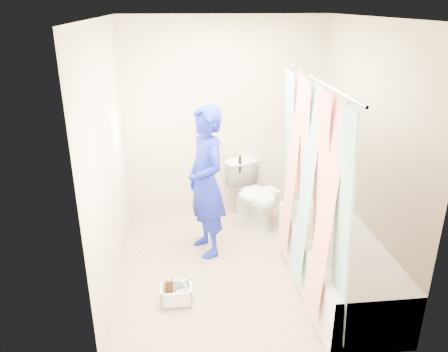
{
  "coord_description": "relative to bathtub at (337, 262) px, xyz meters",
  "views": [
    {
      "loc": [
        -0.58,
        -3.76,
        2.52
      ],
      "look_at": [
        -0.14,
        0.26,
        0.9
      ],
      "focal_mm": 35.0,
      "sensor_mm": 36.0,
      "label": 1
    }
  ],
  "objects": [
    {
      "name": "curtain_rod",
      "position": [
        -0.33,
        0.0,
        1.68
      ],
      "size": [
        0.02,
        1.9,
        0.02
      ],
      "primitive_type": "cylinder",
      "rotation": [
        1.57,
        0.0,
        0.0
      ],
      "color": "silver",
      "rests_on": "wall_back"
    },
    {
      "name": "cleaning_caddy",
      "position": [
        -1.49,
        -0.08,
        -0.19
      ],
      "size": [
        0.27,
        0.22,
        0.21
      ],
      "rotation": [
        0.0,
        0.0,
        0.0
      ],
      "color": "white",
      "rests_on": "ground"
    },
    {
      "name": "floor",
      "position": [
        -0.85,
        0.43,
        -0.27
      ],
      "size": [
        2.6,
        2.6,
        0.0
      ],
      "primitive_type": "plane",
      "color": "tan",
      "rests_on": "ground"
    },
    {
      "name": "tank_lid",
      "position": [
        -0.5,
        1.25,
        0.17
      ],
      "size": [
        0.5,
        0.36,
        0.03
      ],
      "primitive_type": "cube",
      "rotation": [
        0.0,
        0.0,
        0.41
      ],
      "color": "white",
      "rests_on": "toilet"
    },
    {
      "name": "plumber",
      "position": [
        -1.16,
        0.78,
        0.53
      ],
      "size": [
        0.55,
        0.68,
        1.6
      ],
      "primitive_type": "imported",
      "rotation": [
        0.0,
        0.0,
        -1.23
      ],
      "color": "#103BA6",
      "rests_on": "ground"
    },
    {
      "name": "ceiling",
      "position": [
        -0.85,
        0.43,
        2.13
      ],
      "size": [
        2.4,
        2.6,
        0.02
      ],
      "primitive_type": "cube",
      "color": "white",
      "rests_on": "wall_back"
    },
    {
      "name": "bathtub",
      "position": [
        0.0,
        0.0,
        0.0
      ],
      "size": [
        0.7,
        1.75,
        0.5
      ],
      "color": "white",
      "rests_on": "ground"
    },
    {
      "name": "wall_back",
      "position": [
        -0.85,
        1.73,
        0.93
      ],
      "size": [
        2.4,
        0.02,
        2.4
      ],
      "primitive_type": "cube",
      "color": "#B8AF8E",
      "rests_on": "ground"
    },
    {
      "name": "toilet",
      "position": [
        -0.55,
        1.36,
        0.1
      ],
      "size": [
        0.67,
        0.84,
        0.75
      ],
      "primitive_type": "imported",
      "rotation": [
        0.0,
        0.0,
        0.41
      ],
      "color": "white",
      "rests_on": "ground"
    },
    {
      "name": "wall_front",
      "position": [
        -0.85,
        -0.88,
        0.93
      ],
      "size": [
        2.4,
        0.02,
        2.4
      ],
      "primitive_type": "cube",
      "color": "#B8AF8E",
      "rests_on": "ground"
    },
    {
      "name": "tank_internals",
      "position": [
        -0.67,
        1.53,
        0.47
      ],
      "size": [
        0.17,
        0.1,
        0.24
      ],
      "color": "black",
      "rests_on": "toilet"
    },
    {
      "name": "shower_curtain",
      "position": [
        -0.33,
        0.0,
        0.75
      ],
      "size": [
        0.06,
        1.75,
        1.8
      ],
      "primitive_type": "cube",
      "color": "white",
      "rests_on": "curtain_rod"
    },
    {
      "name": "wall_left",
      "position": [
        -2.05,
        0.43,
        0.93
      ],
      "size": [
        0.02,
        2.6,
        2.4
      ],
      "primitive_type": "cube",
      "color": "#B8AF8E",
      "rests_on": "ground"
    },
    {
      "name": "wall_right",
      "position": [
        0.35,
        0.43,
        0.93
      ],
      "size": [
        0.02,
        2.6,
        2.4
      ],
      "primitive_type": "cube",
      "color": "#B8AF8E",
      "rests_on": "ground"
    }
  ]
}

